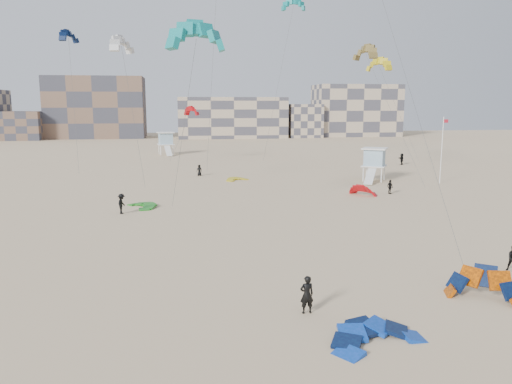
{
  "coord_description": "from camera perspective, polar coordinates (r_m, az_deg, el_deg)",
  "views": [
    {
      "loc": [
        -4.94,
        -22.27,
        9.8
      ],
      "look_at": [
        -0.76,
        6.0,
        4.8
      ],
      "focal_mm": 35.0,
      "sensor_mm": 36.0,
      "label": 1
    }
  ],
  "objects": [
    {
      "name": "kitesurfer_d",
      "position": [
        57.44,
        15.07,
        0.57
      ],
      "size": [
        0.61,
        1.0,
        1.59
      ],
      "primitive_type": "imported",
      "rotation": [
        0.0,
        0.0,
        1.83
      ],
      "color": "black",
      "rests_on": "ground"
    },
    {
      "name": "kite_fly_navy",
      "position": [
        76.48,
        -20.64,
        16.22
      ],
      "size": [
        4.37,
        9.73,
        19.29
      ],
      "rotation": [
        0.0,
        0.0,
        1.1
      ],
      "color": "#071E45",
      "rests_on": "ground"
    },
    {
      "name": "kite_ground_red_far",
      "position": [
        56.17,
        12.13,
        -0.34
      ],
      "size": [
        4.49,
        4.48,
        3.25
      ],
      "primitive_type": null,
      "rotation": [
        0.82,
        0.0,
        2.29
      ],
      "color": "red",
      "rests_on": "ground"
    },
    {
      "name": "condo_west_b",
      "position": [
        158.27,
        -17.75,
        9.18
      ],
      "size": [
        28.0,
        14.0,
        18.0
      ],
      "primitive_type": "cube",
      "color": "brown",
      "rests_on": "ground"
    },
    {
      "name": "condo_fill_left",
      "position": [
        156.99,
        -25.27,
        6.88
      ],
      "size": [
        12.0,
        10.0,
        8.0
      ],
      "primitive_type": "cube",
      "color": "brown",
      "rests_on": "ground"
    },
    {
      "name": "lifeguard_tower_near",
      "position": [
        66.78,
        13.37,
        3.07
      ],
      "size": [
        4.18,
        6.47,
        4.3
      ],
      "rotation": [
        0.0,
        0.0,
        -0.54
      ],
      "color": "white",
      "rests_on": "ground"
    },
    {
      "name": "condo_east",
      "position": [
        163.77,
        11.34,
        9.11
      ],
      "size": [
        26.0,
        14.0,
        16.0
      ],
      "primitive_type": "cube",
      "color": "tan",
      "rests_on": "ground"
    },
    {
      "name": "kitesurfer_c",
      "position": [
        46.95,
        -15.11,
        -1.31
      ],
      "size": [
        0.93,
        1.32,
        1.85
      ],
      "primitive_type": "imported",
      "rotation": [
        0.0,
        0.0,
        1.36
      ],
      "color": "black",
      "rests_on": "ground"
    },
    {
      "name": "kite_fly_grey",
      "position": [
        55.52,
        -15.13,
        15.81
      ],
      "size": [
        4.38,
        4.36,
        16.02
      ],
      "rotation": [
        0.0,
        0.0,
        1.1
      ],
      "color": "white",
      "rests_on": "ground"
    },
    {
      "name": "condo_fill_right",
      "position": [
        154.82,
        5.46,
        8.11
      ],
      "size": [
        10.0,
        10.0,
        10.0
      ],
      "primitive_type": "cube",
      "color": "tan",
      "rests_on": "ground"
    },
    {
      "name": "kite_fly_red",
      "position": [
        86.44,
        -7.39,
        9.09
      ],
      "size": [
        5.74,
        7.74,
        8.76
      ],
      "rotation": [
        0.0,
        0.0,
        2.31
      ],
      "color": "red",
      "rests_on": "ground"
    },
    {
      "name": "kite_ground_orange",
      "position": [
        28.6,
        24.49,
        -11.04
      ],
      "size": [
        5.22,
        5.19,
        3.67
      ],
      "primitive_type": null,
      "rotation": [
        1.0,
        0.0,
        -0.64
      ],
      "color": "#FF6200",
      "rests_on": "ground"
    },
    {
      "name": "kite_ground_blue",
      "position": [
        22.42,
        13.46,
        -16.29
      ],
      "size": [
        4.98,
        5.13,
        1.91
      ],
      "primitive_type": null,
      "rotation": [
        0.23,
        0.0,
        0.31
      ],
      "color": "#173EBD",
      "rests_on": "ground"
    },
    {
      "name": "kite_fly_yellow",
      "position": [
        81.24,
        13.86,
        13.84
      ],
      "size": [
        8.54,
        6.44,
        16.28
      ],
      "rotation": [
        0.0,
        0.0,
        -0.9
      ],
      "color": "yellow",
      "rests_on": "ground"
    },
    {
      "name": "condo_mid",
      "position": [
        153.05,
        -2.83,
        8.5
      ],
      "size": [
        32.0,
        16.0,
        12.0
      ],
      "primitive_type": "cube",
      "color": "tan",
      "rests_on": "ground"
    },
    {
      "name": "kite_fly_olive",
      "position": [
        68.29,
        12.41,
        15.19
      ],
      "size": [
        4.84,
        16.02,
        16.78
      ],
      "rotation": [
        0.0,
        0.0,
        -1.19
      ],
      "color": "brown",
      "rests_on": "ground"
    },
    {
      "name": "kite_fly_teal_a",
      "position": [
        40.11,
        -6.84,
        16.99
      ],
      "size": [
        5.15,
        6.2,
        15.52
      ],
      "rotation": [
        0.0,
        0.0,
        0.21
      ],
      "color": "#11878A",
      "rests_on": "ground"
    },
    {
      "name": "kitesurfer_main",
      "position": [
        24.26,
        5.82,
        -11.58
      ],
      "size": [
        0.71,
        0.5,
        1.85
      ],
      "primitive_type": "imported",
      "rotation": [
        0.0,
        0.0,
        3.23
      ],
      "color": "black",
      "rests_on": "ground"
    },
    {
      "name": "flagpole",
      "position": [
        66.81,
        20.47,
        4.64
      ],
      "size": [
        0.68,
        0.1,
        8.34
      ],
      "color": "white",
      "rests_on": "ground"
    },
    {
      "name": "kite_fly_teal_b",
      "position": [
        84.78,
        4.31,
        20.47
      ],
      "size": [
        7.36,
        4.95,
        25.4
      ],
      "rotation": [
        0.0,
        0.0,
        -0.14
      ],
      "color": "#11878A",
      "rests_on": "ground"
    },
    {
      "name": "kitesurfer_e",
      "position": [
        70.18,
        -6.5,
        2.49
      ],
      "size": [
        0.87,
        0.69,
        1.57
      ],
      "primitive_type": "imported",
      "rotation": [
        0.0,
        0.0,
        -0.28
      ],
      "color": "black",
      "rests_on": "ground"
    },
    {
      "name": "kite_ground_green",
      "position": [
        49.71,
        -12.85,
        -1.69
      ],
      "size": [
        4.66,
        4.54,
        0.98
      ],
      "primitive_type": null,
      "rotation": [
        0.11,
        0.0,
        -1.14
      ],
      "color": "#1D7E23",
      "rests_on": "ground"
    },
    {
      "name": "kite_ground_yellow",
      "position": [
        65.75,
        -2.22,
        1.35
      ],
      "size": [
        4.0,
        4.07,
        1.03
      ],
      "primitive_type": null,
      "rotation": [
        0.15,
        0.0,
        0.53
      ],
      "color": "yellow",
      "rests_on": "ground"
    },
    {
      "name": "ground",
      "position": [
        24.83,
        3.88,
        -13.35
      ],
      "size": [
        320.0,
        320.0,
        0.0
      ],
      "primitive_type": "plane",
      "color": "tan",
      "rests_on": "ground"
    },
    {
      "name": "kitesurfer_f",
      "position": [
        86.25,
        16.31,
        3.64
      ],
      "size": [
        0.68,
        1.78,
        1.88
      ],
      "primitive_type": "imported",
      "rotation": [
        0.0,
        0.0,
        -1.65
      ],
      "color": "black",
      "rests_on": "ground"
    },
    {
      "name": "lifeguard_tower_far",
      "position": [
        101.2,
        -10.27,
        5.48
      ],
      "size": [
        3.69,
        6.42,
        4.48
      ],
      "rotation": [
        0.0,
        0.0,
        0.18
      ],
      "color": "white",
      "rests_on": "ground"
    }
  ]
}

